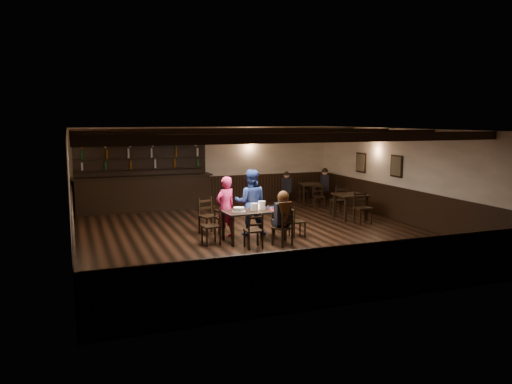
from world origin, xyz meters
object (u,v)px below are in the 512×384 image
object	(u,v)px
dining_table	(254,214)
chair_near_right	(285,225)
cake	(239,210)
bar_counter	(143,188)
chair_near_left	(254,228)
man_blue	(251,202)
woman_pink	(226,207)

from	to	relation	value
dining_table	chair_near_right	distance (m)	0.91
cake	bar_counter	world-z (taller)	bar_counter
chair_near_left	man_blue	bearing A→B (deg)	73.66
woman_pink	man_blue	bearing A→B (deg)	161.31
woman_pink	chair_near_right	bearing A→B (deg)	106.47
man_blue	bar_counter	size ratio (longest dim) A/B	0.38
woman_pink	bar_counter	bearing A→B (deg)	-95.36
man_blue	cake	size ratio (longest dim) A/B	5.09
bar_counter	woman_pink	bearing A→B (deg)	-73.09
dining_table	man_blue	world-z (taller)	man_blue
chair_near_left	bar_counter	distance (m)	6.12
woman_pink	man_blue	xyz separation A→B (m)	(0.68, 0.04, 0.08)
man_blue	bar_counter	xyz separation A→B (m)	(-2.08, 4.54, -0.12)
cake	chair_near_left	bearing A→B (deg)	-80.68
bar_counter	chair_near_left	bearing A→B (deg)	-74.04
bar_counter	dining_table	bearing A→B (deg)	-69.17
chair_near_right	woman_pink	size ratio (longest dim) A/B	0.54
woman_pink	bar_counter	distance (m)	4.79
cake	bar_counter	bearing A→B (deg)	106.91
chair_near_left	bar_counter	bearing A→B (deg)	105.96
chair_near_right	cake	distance (m)	1.20
chair_near_right	woman_pink	bearing A→B (deg)	128.74
chair_near_left	cake	world-z (taller)	cake
dining_table	chair_near_right	size ratio (longest dim) A/B	1.85
bar_counter	chair_near_right	bearing A→B (deg)	-67.49
man_blue	cake	distance (m)	0.79
woman_pink	cake	xyz separation A→B (m)	(0.17, -0.55, 0.02)
dining_table	bar_counter	world-z (taller)	bar_counter
chair_near_right	man_blue	size ratio (longest dim) A/B	0.50
dining_table	woman_pink	world-z (taller)	woman_pink
cake	woman_pink	bearing A→B (deg)	106.87
chair_near_left	man_blue	distance (m)	1.45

